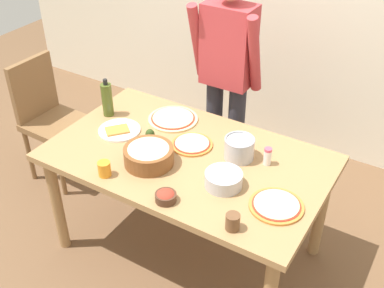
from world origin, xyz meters
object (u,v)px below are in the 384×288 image
cup_small_brown (233,222)px  salt_shaker (268,156)px  steel_pot (239,148)px  cup_orange (104,169)px  mixing_bowl_steel (224,179)px  pizza_raw_on_board (173,119)px  pizza_cooked_on_tray (276,205)px  small_sauce_bowl (166,196)px  popcorn_bowl (149,154)px  chair_wooden_left (48,114)px  person_cook (227,71)px  avocado (150,134)px  olive_oil_bottle (107,99)px  dining_table (188,168)px  pizza_second_cooked (192,144)px  plate_with_slice (119,130)px

cup_small_brown → salt_shaker: size_ratio=0.80×
steel_pot → salt_shaker: steel_pot is taller
cup_orange → mixing_bowl_steel: bearing=23.4°
mixing_bowl_steel → cup_small_brown: bearing=-54.2°
mixing_bowl_steel → steel_pot: 0.27m
pizza_raw_on_board → mixing_bowl_steel: mixing_bowl_steel is taller
pizza_cooked_on_tray → small_sauce_bowl: size_ratio=2.52×
popcorn_bowl → small_sauce_bowl: popcorn_bowl is taller
chair_wooden_left → salt_shaker: 1.77m
person_cook → avocado: bearing=-100.0°
olive_oil_bottle → steel_pot: (0.94, 0.02, -0.05)m
dining_table → mixing_bowl_steel: bearing=-23.3°
salt_shaker → person_cook: bearing=134.0°
pizza_second_cooked → steel_pot: bearing=6.7°
pizza_second_cooked → mixing_bowl_steel: 0.41m
steel_pot → pizza_second_cooked: bearing=-173.3°
dining_table → person_cook: bearing=101.2°
dining_table → mixing_bowl_steel: (0.30, -0.13, 0.13)m
plate_with_slice → dining_table: bearing=0.4°
chair_wooden_left → plate_with_slice: 0.87m
small_sauce_bowl → chair_wooden_left: bearing=158.9°
pizza_raw_on_board → mixing_bowl_steel: size_ratio=1.59×
dining_table → cup_orange: (-0.29, -0.39, 0.13)m
salt_shaker → chair_wooden_left: bearing=179.9°
pizza_second_cooked → popcorn_bowl: (-0.12, -0.27, 0.05)m
pizza_cooked_on_tray → plate_with_slice: size_ratio=1.07×
avocado → olive_oil_bottle: bearing=166.6°
mixing_bowl_steel → steel_pot: (-0.04, 0.27, 0.03)m
popcorn_bowl → salt_shaker: 0.66m
cup_orange → salt_shaker: size_ratio=0.80×
dining_table → small_sauce_bowl: size_ratio=14.55×
salt_shaker → olive_oil_bottle: bearing=-177.7°
popcorn_bowl → avocado: (-0.13, 0.20, -0.03)m
chair_wooden_left → pizza_raw_on_board: bearing=6.4°
salt_shaker → small_sauce_bowl: bearing=-119.6°
plate_with_slice → cup_small_brown: 1.06m
popcorn_bowl → salt_shaker: (0.57, 0.34, -0.01)m
pizza_raw_on_board → small_sauce_bowl: small_sauce_bowl is taller
olive_oil_bottle → steel_pot: bearing=1.0°
steel_pot → avocado: (-0.54, -0.11, -0.03)m
pizza_cooked_on_tray → pizza_raw_on_board: bearing=154.7°
chair_wooden_left → pizza_cooked_on_tray: size_ratio=3.42×
pizza_cooked_on_tray → dining_table: bearing=167.0°
mixing_bowl_steel → dining_table: bearing=156.7°
dining_table → popcorn_bowl: bearing=-130.3°
plate_with_slice → person_cook: bearing=65.6°
salt_shaker → avocado: salt_shaker is taller
plate_with_slice → olive_oil_bottle: olive_oil_bottle is taller
plate_with_slice → pizza_cooked_on_tray: bearing=-7.1°
pizza_raw_on_board → pizza_cooked_on_tray: (0.89, -0.42, -0.00)m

